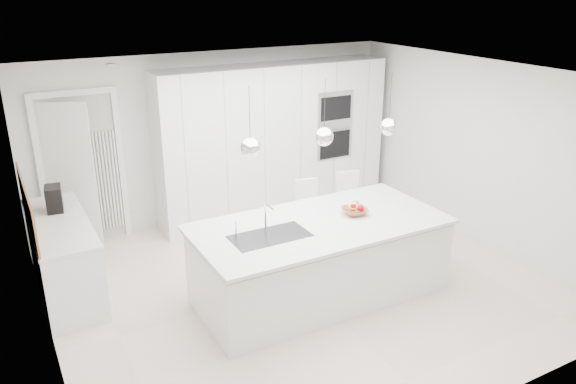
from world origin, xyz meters
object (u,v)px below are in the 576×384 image
espresso_machine (54,199)px  bar_stool_left (311,218)px  bar_stool_right (352,209)px  island_base (321,262)px  fruit_bowl (355,211)px

espresso_machine → bar_stool_left: (3.00, -0.84, -0.55)m
bar_stool_left → bar_stool_right: 0.63m
island_base → bar_stool_right: bar_stool_right is taller
island_base → fruit_bowl: bearing=6.7°
espresso_machine → bar_stool_right: size_ratio=0.29×
island_base → espresso_machine: bearing=143.9°
island_base → espresso_machine: 3.19m
espresso_machine → bar_stool_right: (3.63, -0.88, -0.54)m
island_base → espresso_machine: size_ratio=9.41×
bar_stool_left → fruit_bowl: bearing=-76.4°
bar_stool_left → island_base: bearing=-102.1°
island_base → fruit_bowl: fruit_bowl is taller
espresso_machine → bar_stool_left: espresso_machine is taller
island_base → fruit_bowl: 0.70m
island_base → fruit_bowl: size_ratio=9.49×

